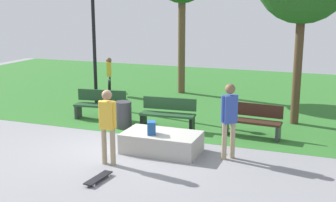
{
  "coord_description": "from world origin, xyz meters",
  "views": [
    {
      "loc": [
        4.83,
        -9.54,
        3.64
      ],
      "look_at": [
        1.06,
        0.48,
        1.2
      ],
      "focal_mm": 46.66,
      "sensor_mm": 36.0,
      "label": 1
    }
  ],
  "objects_px": {
    "park_bench_near_lamppost": "(252,120)",
    "skateboard_by_ledge": "(98,178)",
    "lamp_post": "(94,27)",
    "park_bench_near_path": "(168,113)",
    "concrete_ledge": "(162,142)",
    "trash_bin": "(123,115)",
    "skater_performing_trick": "(108,121)",
    "skater_watching": "(229,115)",
    "backpack_on_ledge": "(151,128)",
    "park_bench_far_left": "(100,104)",
    "cyclist_on_bicycle": "(109,79)"
  },
  "relations": [
    {
      "from": "concrete_ledge",
      "to": "skateboard_by_ledge",
      "type": "distance_m",
      "value": 2.23
    },
    {
      "from": "trash_bin",
      "to": "park_bench_near_path",
      "type": "bearing_deg",
      "value": 15.12
    },
    {
      "from": "backpack_on_ledge",
      "to": "lamp_post",
      "type": "height_order",
      "value": "lamp_post"
    },
    {
      "from": "backpack_on_ledge",
      "to": "park_bench_near_path",
      "type": "relative_size",
      "value": 0.2
    },
    {
      "from": "park_bench_far_left",
      "to": "lamp_post",
      "type": "distance_m",
      "value": 2.86
    },
    {
      "from": "concrete_ledge",
      "to": "skater_performing_trick",
      "type": "xyz_separation_m",
      "value": [
        -0.82,
        -1.22,
        0.78
      ]
    },
    {
      "from": "skater_performing_trick",
      "to": "backpack_on_ledge",
      "type": "bearing_deg",
      "value": 58.9
    },
    {
      "from": "concrete_ledge",
      "to": "skater_performing_trick",
      "type": "bearing_deg",
      "value": -123.84
    },
    {
      "from": "concrete_ledge",
      "to": "trash_bin",
      "type": "xyz_separation_m",
      "value": [
        -1.82,
        1.56,
        0.15
      ]
    },
    {
      "from": "park_bench_near_path",
      "to": "trash_bin",
      "type": "distance_m",
      "value": 1.32
    },
    {
      "from": "backpack_on_ledge",
      "to": "park_bench_far_left",
      "type": "bearing_deg",
      "value": -155.11
    },
    {
      "from": "backpack_on_ledge",
      "to": "cyclist_on_bicycle",
      "type": "distance_m",
      "value": 7.2
    },
    {
      "from": "skater_watching",
      "to": "trash_bin",
      "type": "relative_size",
      "value": 2.28
    },
    {
      "from": "concrete_ledge",
      "to": "trash_bin",
      "type": "height_order",
      "value": "trash_bin"
    },
    {
      "from": "park_bench_near_lamppost",
      "to": "lamp_post",
      "type": "bearing_deg",
      "value": 164.85
    },
    {
      "from": "skater_performing_trick",
      "to": "park_bench_far_left",
      "type": "distance_m",
      "value": 4.1
    },
    {
      "from": "lamp_post",
      "to": "skater_watching",
      "type": "bearing_deg",
      "value": -32.19
    },
    {
      "from": "cyclist_on_bicycle",
      "to": "skater_performing_trick",
      "type": "bearing_deg",
      "value": -62.05
    },
    {
      "from": "skater_performing_trick",
      "to": "skater_watching",
      "type": "bearing_deg",
      "value": 28.24
    },
    {
      "from": "skater_performing_trick",
      "to": "park_bench_near_path",
      "type": "distance_m",
      "value": 3.19
    },
    {
      "from": "backpack_on_ledge",
      "to": "lamp_post",
      "type": "relative_size",
      "value": 0.07
    },
    {
      "from": "park_bench_near_lamppost",
      "to": "skater_performing_trick",
      "type": "bearing_deg",
      "value": -129.5
    },
    {
      "from": "concrete_ledge",
      "to": "park_bench_far_left",
      "type": "height_order",
      "value": "park_bench_far_left"
    },
    {
      "from": "park_bench_near_path",
      "to": "park_bench_near_lamppost",
      "type": "relative_size",
      "value": 1.0
    },
    {
      "from": "skateboard_by_ledge",
      "to": "park_bench_far_left",
      "type": "relative_size",
      "value": 0.49
    },
    {
      "from": "park_bench_far_left",
      "to": "trash_bin",
      "type": "xyz_separation_m",
      "value": [
        1.14,
        -0.67,
        -0.08
      ]
    },
    {
      "from": "park_bench_far_left",
      "to": "cyclist_on_bicycle",
      "type": "relative_size",
      "value": 1.0
    },
    {
      "from": "backpack_on_ledge",
      "to": "park_bench_far_left",
      "type": "height_order",
      "value": "park_bench_far_left"
    },
    {
      "from": "backpack_on_ledge",
      "to": "skater_performing_trick",
      "type": "height_order",
      "value": "skater_performing_trick"
    },
    {
      "from": "skater_performing_trick",
      "to": "cyclist_on_bicycle",
      "type": "distance_m",
      "value": 7.76
    },
    {
      "from": "skater_performing_trick",
      "to": "lamp_post",
      "type": "height_order",
      "value": "lamp_post"
    },
    {
      "from": "skater_performing_trick",
      "to": "park_bench_near_path",
      "type": "xyz_separation_m",
      "value": [
        0.27,
        3.13,
        -0.54
      ]
    },
    {
      "from": "skater_performing_trick",
      "to": "park_bench_near_lamppost",
      "type": "height_order",
      "value": "skater_performing_trick"
    },
    {
      "from": "skater_watching",
      "to": "lamp_post",
      "type": "xyz_separation_m",
      "value": [
        -5.55,
        3.49,
        1.73
      ]
    },
    {
      "from": "concrete_ledge",
      "to": "park_bench_near_lamppost",
      "type": "distance_m",
      "value": 2.78
    },
    {
      "from": "skateboard_by_ledge",
      "to": "park_bench_near_lamppost",
      "type": "height_order",
      "value": "park_bench_near_lamppost"
    },
    {
      "from": "park_bench_near_lamppost",
      "to": "skateboard_by_ledge",
      "type": "bearing_deg",
      "value": -120.2
    },
    {
      "from": "skateboard_by_ledge",
      "to": "lamp_post",
      "type": "xyz_separation_m",
      "value": [
        -3.33,
        5.75,
        2.74
      ]
    },
    {
      "from": "skateboard_by_ledge",
      "to": "park_bench_near_lamppost",
      "type": "bearing_deg",
      "value": 59.8
    },
    {
      "from": "concrete_ledge",
      "to": "skateboard_by_ledge",
      "type": "relative_size",
      "value": 2.32
    },
    {
      "from": "park_bench_near_path",
      "to": "trash_bin",
      "type": "xyz_separation_m",
      "value": [
        -1.27,
        -0.34,
        -0.08
      ]
    },
    {
      "from": "skater_performing_trick",
      "to": "lamp_post",
      "type": "distance_m",
      "value": 5.99
    },
    {
      "from": "concrete_ledge",
      "to": "lamp_post",
      "type": "height_order",
      "value": "lamp_post"
    },
    {
      "from": "concrete_ledge",
      "to": "skater_watching",
      "type": "distance_m",
      "value": 1.85
    },
    {
      "from": "backpack_on_ledge",
      "to": "lamp_post",
      "type": "distance_m",
      "value": 5.72
    },
    {
      "from": "concrete_ledge",
      "to": "lamp_post",
      "type": "xyz_separation_m",
      "value": [
        -3.9,
        3.6,
        2.56
      ]
    },
    {
      "from": "concrete_ledge",
      "to": "backpack_on_ledge",
      "type": "distance_m",
      "value": 0.48
    },
    {
      "from": "backpack_on_ledge",
      "to": "skateboard_by_ledge",
      "type": "relative_size",
      "value": 0.39
    },
    {
      "from": "park_bench_far_left",
      "to": "skateboard_by_ledge",
      "type": "bearing_deg",
      "value": -61.38
    },
    {
      "from": "skater_watching",
      "to": "concrete_ledge",
      "type": "bearing_deg",
      "value": -176.34
    }
  ]
}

